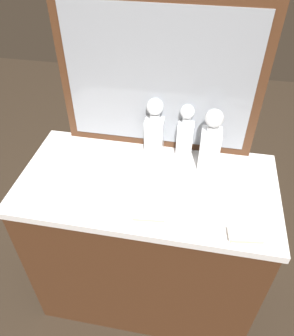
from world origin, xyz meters
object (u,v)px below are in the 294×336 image
object	(u,v)px
crystal_decanter_far_left	(185,135)
crystal_tumbler_center	(124,177)
crystal_decanter_front	(210,145)
silver_brush_far_left	(246,235)
silver_brush_rear	(149,215)
crystal_decanter_left	(155,131)

from	to	relation	value
crystal_decanter_far_left	crystal_tumbler_center	distance (m)	0.36
crystal_decanter_front	silver_brush_far_left	world-z (taller)	crystal_decanter_front
silver_brush_rear	crystal_decanter_far_left	bearing A→B (deg)	77.74
crystal_decanter_far_left	silver_brush_rear	xyz separation A→B (m)	(-0.09, -0.43, -0.09)
crystal_decanter_left	silver_brush_far_left	bearing A→B (deg)	-47.07
crystal_decanter_left	silver_brush_far_left	size ratio (longest dim) A/B	1.99
crystal_decanter_front	silver_brush_rear	size ratio (longest dim) A/B	2.14
crystal_decanter_far_left	crystal_tumbler_center	bearing A→B (deg)	-130.28
crystal_decanter_front	silver_brush_rear	bearing A→B (deg)	-120.46
silver_brush_far_left	crystal_decanter_far_left	bearing A→B (deg)	121.30
crystal_tumbler_center	silver_brush_rear	size ratio (longest dim) A/B	0.75
crystal_decanter_front	crystal_tumbler_center	distance (m)	0.40
crystal_decanter_far_left	silver_brush_far_left	distance (m)	0.54
crystal_decanter_front	silver_brush_far_left	bearing A→B (deg)	-67.11
silver_brush_far_left	crystal_tumbler_center	bearing A→B (deg)	159.74
crystal_decanter_front	silver_brush_far_left	xyz separation A→B (m)	(0.16, -0.38, -0.11)
crystal_tumbler_center	silver_brush_far_left	bearing A→B (deg)	-20.26
crystal_decanter_front	silver_brush_far_left	size ratio (longest dim) A/B	2.10
crystal_decanter_far_left	crystal_decanter_front	size ratio (longest dim) A/B	0.89
crystal_decanter_left	crystal_decanter_far_left	bearing A→B (deg)	1.31
crystal_decanter_far_left	crystal_tumbler_center	world-z (taller)	crystal_decanter_far_left
crystal_decanter_front	crystal_decanter_far_left	bearing A→B (deg)	147.78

